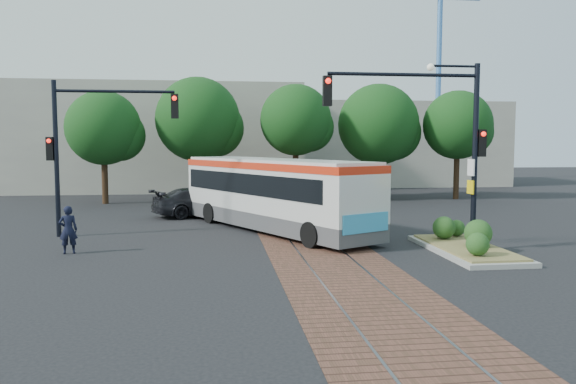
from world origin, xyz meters
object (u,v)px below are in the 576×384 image
at_px(city_bus, 272,191).
at_px(signal_pole_left, 86,137).
at_px(officer, 68,230).
at_px(parked_car, 201,202).
at_px(traffic_island, 466,242).
at_px(signal_pole_main, 440,127).

distance_m(city_bus, signal_pole_left, 7.58).
bearing_deg(officer, parked_car, -126.12).
distance_m(city_bus, officer, 8.22).
height_order(traffic_island, parked_car, parked_car).
bearing_deg(signal_pole_main, traffic_island, -5.36).
distance_m(city_bus, signal_pole_main, 7.66).
xyz_separation_m(traffic_island, parked_car, (-8.98, 10.49, 0.37)).
relative_size(city_bus, parked_car, 2.24).
relative_size(city_bus, traffic_island, 2.09).
height_order(signal_pole_left, parked_car, signal_pole_left).
bearing_deg(city_bus, signal_pole_left, 155.43).
bearing_deg(officer, signal_pole_main, 162.06).
bearing_deg(city_bus, traffic_island, -69.94).
relative_size(signal_pole_left, officer, 3.79).
bearing_deg(officer, signal_pole_left, -100.21).
xyz_separation_m(officer, parked_car, (4.09, 9.16, -0.09)).
xyz_separation_m(city_bus, traffic_island, (5.95, -5.33, -1.32)).
xyz_separation_m(traffic_island, signal_pole_left, (-13.19, 4.89, 3.54)).
bearing_deg(signal_pole_main, parked_car, 127.65).
height_order(traffic_island, officer, officer).
relative_size(traffic_island, signal_pole_main, 0.87).
distance_m(signal_pole_main, parked_car, 13.59).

